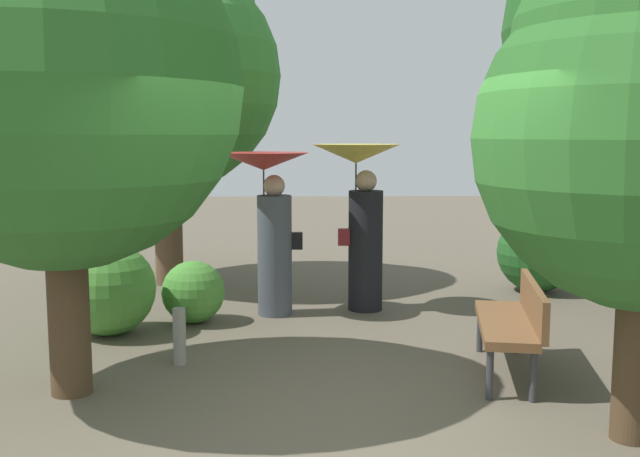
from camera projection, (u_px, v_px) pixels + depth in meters
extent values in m
plane|color=brown|center=(332.00, 426.00, 5.44)|extent=(40.00, 40.00, 0.00)
cylinder|color=#474C56|center=(275.00, 255.00, 8.70)|extent=(0.41, 0.41, 1.42)
sphere|color=tan|center=(274.00, 186.00, 8.60)|extent=(0.25, 0.25, 0.25)
cylinder|color=#333338|center=(264.00, 204.00, 8.61)|extent=(0.02, 0.02, 0.79)
cone|color=#B22D2D|center=(263.00, 161.00, 8.54)|extent=(1.06, 1.06, 0.20)
cube|color=black|center=(297.00, 241.00, 8.73)|extent=(0.14, 0.10, 0.20)
cylinder|color=black|center=(366.00, 251.00, 8.94)|extent=(0.42, 0.42, 1.45)
sphere|color=tan|center=(366.00, 181.00, 8.84)|extent=(0.26, 0.26, 0.26)
cylinder|color=#333338|center=(356.00, 198.00, 8.84)|extent=(0.02, 0.02, 0.83)
cone|color=#D8C64C|center=(356.00, 154.00, 8.77)|extent=(1.06, 1.06, 0.23)
cube|color=maroon|center=(344.00, 237.00, 8.88)|extent=(0.14, 0.10, 0.20)
cylinder|color=#38383D|center=(480.00, 330.00, 7.26)|extent=(0.06, 0.06, 0.44)
cylinder|color=#38383D|center=(515.00, 331.00, 7.21)|extent=(0.06, 0.06, 0.44)
cylinder|color=#38383D|center=(490.00, 373.00, 5.95)|extent=(0.06, 0.06, 0.44)
cylinder|color=#38383D|center=(533.00, 375.00, 5.89)|extent=(0.06, 0.06, 0.44)
cube|color=brown|center=(505.00, 324.00, 6.55)|extent=(0.70, 1.55, 0.08)
cube|color=brown|center=(533.00, 303.00, 6.49)|extent=(0.32, 1.49, 0.35)
cylinder|color=brown|center=(166.00, 147.00, 10.33)|extent=(0.39, 0.39, 3.91)
sphere|color=#387F33|center=(165.00, 75.00, 10.21)|extent=(3.21, 3.21, 3.21)
sphere|color=#387F33|center=(163.00, 17.00, 10.11)|extent=(2.57, 2.57, 2.57)
cylinder|color=#4C3823|center=(63.00, 192.00, 5.91)|extent=(0.33, 0.33, 3.34)
sphere|color=#2D6B28|center=(59.00, 86.00, 5.81)|extent=(2.91, 2.91, 2.91)
sphere|color=#4C9338|center=(109.00, 289.00, 7.84)|extent=(0.99, 0.99, 0.99)
sphere|color=#235B23|center=(537.00, 253.00, 10.00)|extent=(1.07, 1.07, 1.07)
sphere|color=#4C9338|center=(193.00, 292.00, 8.36)|extent=(0.71, 0.71, 0.71)
cylinder|color=gray|center=(179.00, 336.00, 6.86)|extent=(0.12, 0.12, 0.53)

